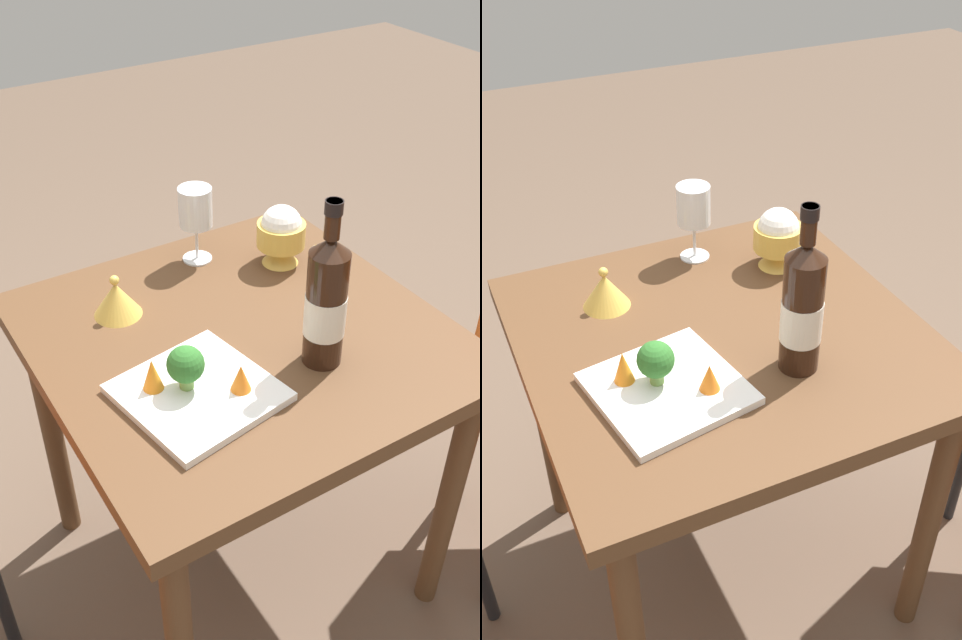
# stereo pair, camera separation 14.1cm
# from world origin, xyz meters

# --- Properties ---
(ground_plane) EXTENTS (8.00, 8.00, 0.00)m
(ground_plane) POSITION_xyz_m (0.00, 0.00, 0.00)
(ground_plane) COLOR brown
(dining_table) EXTENTS (0.79, 0.79, 0.73)m
(dining_table) POSITION_xyz_m (0.00, 0.00, 0.63)
(dining_table) COLOR brown
(dining_table) RESTS_ON ground_plane
(wine_bottle) EXTENTS (0.08, 0.08, 0.33)m
(wine_bottle) POSITION_xyz_m (-0.09, 0.15, 0.86)
(wine_bottle) COLOR black
(wine_bottle) RESTS_ON dining_table
(wine_glass) EXTENTS (0.08, 0.08, 0.18)m
(wine_glass) POSITION_xyz_m (-0.06, -0.29, 0.86)
(wine_glass) COLOR white
(wine_glass) RESTS_ON dining_table
(rice_bowl) EXTENTS (0.11, 0.11, 0.14)m
(rice_bowl) POSITION_xyz_m (-0.22, -0.18, 0.80)
(rice_bowl) COLOR gold
(rice_bowl) RESTS_ON dining_table
(rice_bowl_lid) EXTENTS (0.10, 0.10, 0.09)m
(rice_bowl_lid) POSITION_xyz_m (0.18, -0.19, 0.77)
(rice_bowl_lid) COLOR gold
(rice_bowl_lid) RESTS_ON dining_table
(serving_plate) EXTENTS (0.29, 0.29, 0.02)m
(serving_plate) POSITION_xyz_m (0.16, 0.12, 0.74)
(serving_plate) COLOR white
(serving_plate) RESTS_ON dining_table
(broccoli_floret) EXTENTS (0.07, 0.07, 0.09)m
(broccoli_floret) POSITION_xyz_m (0.18, 0.11, 0.80)
(broccoli_floret) COLOR #729E4C
(broccoli_floret) RESTS_ON serving_plate
(carrot_garnish_left) EXTENTS (0.04, 0.04, 0.05)m
(carrot_garnish_left) POSITION_xyz_m (0.10, 0.16, 0.77)
(carrot_garnish_left) COLOR orange
(carrot_garnish_left) RESTS_ON serving_plate
(carrot_garnish_right) EXTENTS (0.04, 0.04, 0.06)m
(carrot_garnish_right) POSITION_xyz_m (0.23, 0.08, 0.78)
(carrot_garnish_right) COLOR orange
(carrot_garnish_right) RESTS_ON serving_plate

